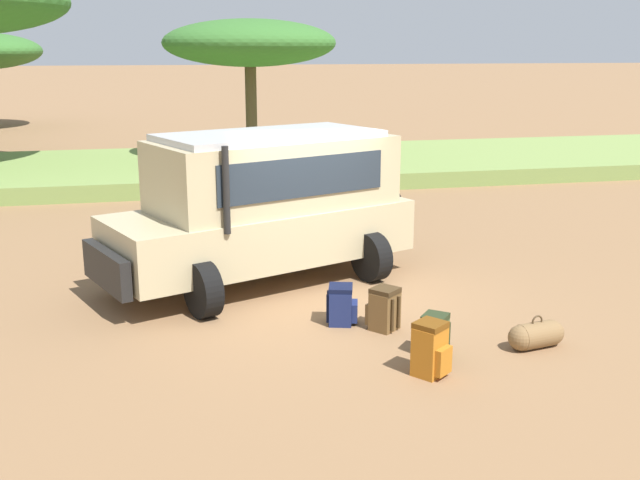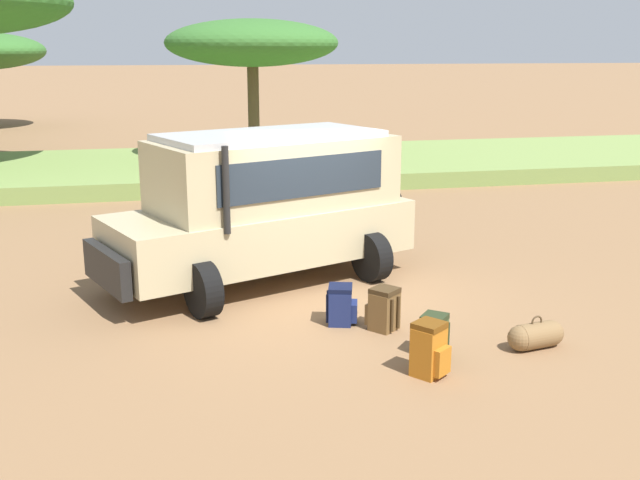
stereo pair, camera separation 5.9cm
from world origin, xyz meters
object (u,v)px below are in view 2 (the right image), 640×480
(backpack_cluster_center, at_px, (433,335))
(backpack_outermost, at_px, (384,309))
(safari_vehicle, at_px, (267,204))
(acacia_tree_far_right, at_px, (252,44))
(backpack_beside_front_wheel, at_px, (429,350))
(backpack_near_rear_wheel, at_px, (341,305))
(duffel_bag_low_black_case, at_px, (536,335))

(backpack_cluster_center, bearing_deg, backpack_outermost, 110.39)
(safari_vehicle, height_order, acacia_tree_far_right, acacia_tree_far_right)
(backpack_outermost, bearing_deg, backpack_beside_front_wheel, -86.55)
(backpack_near_rear_wheel, relative_size, duffel_bag_low_black_case, 0.68)
(backpack_outermost, height_order, duffel_bag_low_black_case, backpack_outermost)
(safari_vehicle, bearing_deg, duffel_bag_low_black_case, -50.67)
(backpack_cluster_center, bearing_deg, safari_vehicle, 114.25)
(safari_vehicle, bearing_deg, backpack_outermost, -64.36)
(backpack_outermost, bearing_deg, backpack_near_rear_wheel, 144.96)
(backpack_beside_front_wheel, bearing_deg, safari_vehicle, 107.86)
(safari_vehicle, height_order, backpack_cluster_center, safari_vehicle)
(backpack_beside_front_wheel, height_order, duffel_bag_low_black_case, backpack_beside_front_wheel)
(backpack_cluster_center, bearing_deg, acacia_tree_far_right, 91.20)
(safari_vehicle, bearing_deg, backpack_cluster_center, -65.75)
(safari_vehicle, distance_m, acacia_tree_far_right, 11.84)
(safari_vehicle, relative_size, backpack_cluster_center, 10.27)
(safari_vehicle, height_order, backpack_near_rear_wheel, safari_vehicle)
(backpack_beside_front_wheel, distance_m, backpack_cluster_center, 0.64)
(duffel_bag_low_black_case, xyz_separation_m, acacia_tree_far_right, (-1.67, 15.08, 3.68))
(backpack_near_rear_wheel, relative_size, backpack_outermost, 0.92)
(backpack_beside_front_wheel, relative_size, backpack_outermost, 1.11)
(safari_vehicle, relative_size, backpack_near_rear_wheel, 9.93)
(safari_vehicle, distance_m, duffel_bag_low_black_case, 4.77)
(backpack_near_rear_wheel, bearing_deg, acacia_tree_far_right, 87.71)
(backpack_beside_front_wheel, relative_size, duffel_bag_low_black_case, 0.82)
(safari_vehicle, xyz_separation_m, backpack_cluster_center, (1.57, -3.50, -1.04))
(backpack_beside_front_wheel, xyz_separation_m, backpack_cluster_center, (0.26, 0.58, -0.06))
(backpack_near_rear_wheel, bearing_deg, backpack_outermost, -35.04)
(backpack_cluster_center, distance_m, backpack_near_rear_wheel, 1.57)
(backpack_beside_front_wheel, xyz_separation_m, backpack_outermost, (-0.09, 1.53, -0.03))
(backpack_cluster_center, relative_size, acacia_tree_far_right, 0.10)
(backpack_beside_front_wheel, bearing_deg, backpack_outermost, 93.45)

